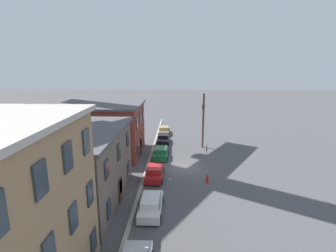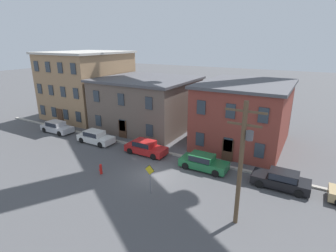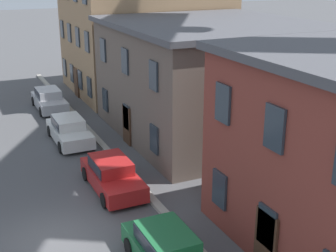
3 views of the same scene
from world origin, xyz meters
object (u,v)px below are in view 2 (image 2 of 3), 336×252
at_px(car_black, 282,179).
at_px(utility_pole, 242,159).
at_px(car_red, 145,147).
at_px(fire_hydrant, 101,169).
at_px(car_green, 203,161).
at_px(car_silver, 57,127).
at_px(car_white, 95,137).
at_px(caution_sign, 150,175).

xyz_separation_m(car_black, utility_pole, (-1.92, -6.03, 3.80)).
bearing_deg(utility_pole, car_red, 151.37).
height_order(car_black, fire_hydrant, car_black).
xyz_separation_m(car_red, utility_pole, (11.34, -6.19, 3.80)).
bearing_deg(car_green, car_red, 177.83).
distance_m(car_silver, car_white, 7.05).
bearing_deg(car_white, car_black, 0.40).
bearing_deg(car_silver, caution_sign, -18.13).
relative_size(car_black, utility_pole, 0.54).
relative_size(car_silver, caution_sign, 1.80).
bearing_deg(car_white, car_red, 2.55).
bearing_deg(car_silver, car_red, 0.14).
relative_size(car_red, car_black, 1.00).
height_order(car_silver, car_black, same).
bearing_deg(car_white, caution_sign, -26.86).
xyz_separation_m(car_green, caution_sign, (-1.97, -5.82, 0.86)).
bearing_deg(car_red, car_white, -177.45).
relative_size(car_silver, car_green, 1.00).
bearing_deg(car_green, fire_hydrant, -144.34).
height_order(car_white, utility_pole, utility_pole).
height_order(car_white, caution_sign, caution_sign).
bearing_deg(fire_hydrant, caution_sign, -4.60).
xyz_separation_m(car_green, fire_hydrant, (-7.50, -5.38, -0.27)).
distance_m(caution_sign, utility_pole, 7.37).
xyz_separation_m(car_silver, car_green, (20.41, -0.21, 0.00)).
relative_size(car_white, caution_sign, 1.80).
distance_m(utility_pole, fire_hydrant, 12.95).
distance_m(car_white, fire_hydrant, 7.93).
relative_size(caution_sign, utility_pole, 0.30).
relative_size(car_silver, car_red, 1.00).
xyz_separation_m(car_black, fire_hydrant, (-14.20, -5.47, -0.27)).
xyz_separation_m(car_green, utility_pole, (4.78, -5.94, 3.80)).
bearing_deg(car_red, car_green, -2.17).
bearing_deg(car_black, car_red, 179.30).
bearing_deg(utility_pole, car_black, 72.36).
distance_m(car_white, caution_sign, 12.80).
bearing_deg(fire_hydrant, utility_pole, -2.63).
distance_m(car_black, utility_pole, 7.38).
distance_m(caution_sign, fire_hydrant, 5.66).
bearing_deg(utility_pole, car_silver, 166.26).
relative_size(car_green, fire_hydrant, 4.58).
height_order(car_silver, utility_pole, utility_pole).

